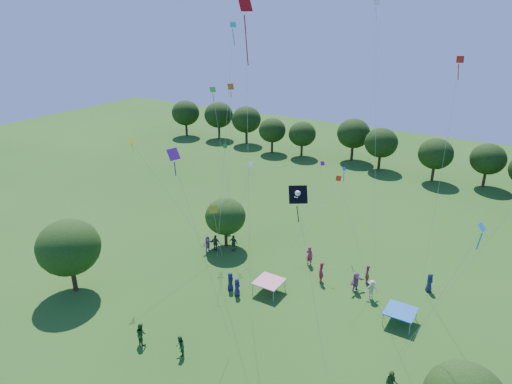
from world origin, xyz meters
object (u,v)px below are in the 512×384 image
Objects in this scene: near_tree_west at (69,247)px; tent_blue at (401,311)px; near_tree_north at (225,216)px; tent_red_stripe at (269,281)px; red_high_kite at (247,68)px; pirate_kite at (298,198)px.

tent_blue is (24.74, 10.19, -3.11)m from near_tree_west.
near_tree_north reaches higher than tent_blue.
red_high_kite is at bearing -82.02° from tent_red_stripe.
red_high_kite reaches higher than tent_blue.
near_tree_north is 2.32× the size of tent_red_stripe.
red_high_kite is at bearing 16.37° from near_tree_west.
tent_red_stripe and tent_blue have the same top height.
red_high_kite is at bearing -149.61° from tent_blue.
near_tree_north is 0.46× the size of pirate_kite.
tent_blue is 0.20× the size of pirate_kite.
tent_blue is at bearing 9.34° from tent_red_stripe.
pirate_kite is at bearing -38.67° from near_tree_north.
tent_red_stripe is (14.19, 8.45, -3.11)m from near_tree_west.
near_tree_west reaches higher than tent_blue.
tent_red_stripe is at bearing 97.98° from red_high_kite.
tent_red_stripe is at bearing -170.66° from tent_blue.
near_tree_west is at bearing -157.62° from tent_blue.
near_tree_west reaches higher than near_tree_north.
tent_red_stripe is 18.36m from red_high_kite.
tent_blue is at bearing 30.39° from red_high_kite.
near_tree_north is at bearing 141.33° from pirate_kite.
near_tree_west reaches higher than tent_red_stripe.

